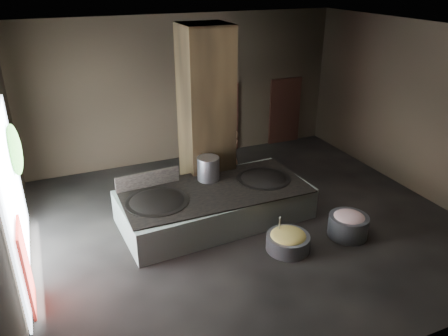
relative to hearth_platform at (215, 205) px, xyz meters
name	(u,v)px	position (x,y,z in m)	size (l,w,h in m)	color
floor	(247,223)	(0.66, -0.45, -0.45)	(10.00, 9.00, 0.10)	black
ceiling	(251,29)	(0.66, -0.45, 4.15)	(10.00, 9.00, 0.10)	black
back_wall	(185,89)	(0.66, 4.10, 1.85)	(10.00, 0.10, 4.50)	black
front_wall	(394,242)	(0.66, -5.00, 1.85)	(10.00, 0.10, 4.50)	black
left_wall	(1,174)	(-4.39, -0.45, 1.85)	(0.10, 9.00, 4.50)	black
right_wall	(419,110)	(5.71, -0.45, 1.85)	(0.10, 9.00, 4.50)	black
pillar	(206,114)	(0.36, 1.45, 1.85)	(1.20, 1.20, 4.50)	black
hearth_platform	(215,205)	(0.00, 0.00, 0.00)	(4.55, 2.18, 0.79)	#A7BAAB
platform_cap	(215,189)	(0.00, 0.00, 0.42)	(4.45, 2.14, 0.03)	black
wok_left	(157,204)	(-1.45, -0.05, 0.35)	(1.43, 1.43, 0.40)	black
wok_left_rim	(157,202)	(-1.45, -0.05, 0.42)	(1.46, 1.46, 0.05)	black
wok_right	(263,181)	(1.35, 0.05, 0.35)	(1.33, 1.33, 0.38)	black
wok_right_rim	(263,179)	(1.35, 0.05, 0.42)	(1.36, 1.36, 0.05)	black
stock_pot	(208,169)	(0.05, 0.55, 0.73)	(0.55, 0.55, 0.59)	#A8A9B0
splash_guard	(148,179)	(-1.45, 0.75, 0.63)	(1.58, 0.06, 0.40)	black
cook	(232,156)	(1.23, 1.78, 0.39)	(0.57, 0.37, 1.57)	#92674A
veg_basin	(288,242)	(0.99, -1.84, -0.22)	(0.96, 0.96, 0.35)	slate
veg_fill	(288,236)	(0.99, -1.84, -0.05)	(0.79, 0.79, 0.24)	#98B356
ladle	(279,226)	(0.84, -1.69, 0.15)	(0.03, 0.03, 0.76)	#A8A9B0
meat_basin	(348,226)	(2.56, -1.90, -0.14)	(0.91, 0.91, 0.50)	slate
meat_fill	(349,218)	(2.56, -1.90, 0.05)	(0.76, 0.76, 0.29)	#C8787A
doorway_near	(222,120)	(1.86, 4.00, 0.70)	(1.18, 0.08, 2.38)	black
doorway_near_glow	(220,122)	(1.81, 3.99, 0.65)	(0.82, 0.04, 1.94)	#8C6647
doorway_far	(285,112)	(4.26, 4.00, 0.70)	(1.18, 0.08, 2.38)	black
doorway_far_glow	(285,113)	(4.26, 3.98, 0.65)	(0.78, 0.04, 1.86)	#8C6647
left_opening	(14,199)	(-4.29, -0.25, 1.20)	(0.04, 4.20, 3.10)	white
pavilion_sliver	(26,268)	(-4.22, -1.55, 0.45)	(0.05, 0.90, 1.70)	maroon
tree_silhouette	(14,150)	(-4.19, 0.85, 1.80)	(0.28, 1.10, 1.10)	#194714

